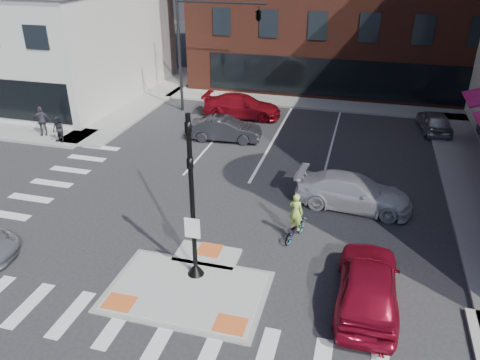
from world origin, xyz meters
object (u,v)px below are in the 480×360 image
(red_sedan, at_px, (368,284))
(bg_car_red, at_px, (242,106))
(bg_car_silver, at_px, (434,121))
(pedestrian_b, at_px, (41,121))
(bg_car_dark, at_px, (225,129))
(pedestrian_a, at_px, (58,130))
(white_pickup, at_px, (353,192))
(cyclist, at_px, (295,224))

(red_sedan, height_order, bg_car_red, red_sedan)
(bg_car_silver, xyz_separation_m, pedestrian_b, (-23.29, -7.42, 0.37))
(bg_car_dark, xyz_separation_m, pedestrian_a, (-9.26, -3.28, 0.23))
(white_pickup, relative_size, pedestrian_b, 2.85)
(white_pickup, bearing_deg, bg_car_silver, -17.01)
(white_pickup, xyz_separation_m, pedestrian_b, (-18.88, 3.77, 0.31))
(bg_car_red, height_order, cyclist, cyclist)
(red_sedan, xyz_separation_m, pedestrian_a, (-18.00, 9.49, 0.10))
(bg_car_red, distance_m, cyclist, 15.24)
(bg_car_red, relative_size, cyclist, 2.59)
(bg_car_red, bearing_deg, pedestrian_b, 121.43)
(cyclist, distance_m, pedestrian_a, 16.36)
(pedestrian_b, bearing_deg, white_pickup, -38.56)
(red_sedan, height_order, cyclist, cyclist)
(white_pickup, bearing_deg, bg_car_red, 41.47)
(white_pickup, distance_m, cyclist, 3.88)
(bg_car_red, relative_size, pedestrian_a, 3.39)
(bg_car_silver, bearing_deg, pedestrian_a, 13.70)
(bg_car_dark, bearing_deg, pedestrian_b, 97.65)
(bg_car_dark, bearing_deg, cyclist, -153.77)
(bg_car_silver, bearing_deg, red_sedan, 71.40)
(bg_car_red, xyz_separation_m, pedestrian_b, (-10.80, -6.97, 0.28))
(bg_car_dark, bearing_deg, white_pickup, -133.62)
(pedestrian_a, distance_m, pedestrian_b, 1.86)
(red_sedan, xyz_separation_m, bg_car_red, (-8.88, 17.23, -0.06))
(white_pickup, height_order, bg_car_silver, white_pickup)
(bg_car_silver, xyz_separation_m, pedestrian_a, (-21.61, -8.19, 0.25))
(bg_car_dark, relative_size, pedestrian_b, 2.38)
(pedestrian_a, bearing_deg, bg_car_red, 58.83)
(bg_car_dark, height_order, pedestrian_b, pedestrian_b)
(red_sedan, relative_size, white_pickup, 0.95)
(cyclist, bearing_deg, pedestrian_b, -5.04)
(bg_car_silver, xyz_separation_m, cyclist, (-6.50, -14.46, 0.01))
(pedestrian_b, bearing_deg, bg_car_dark, -14.37)
(bg_car_dark, distance_m, bg_car_silver, 13.29)
(bg_car_red, bearing_deg, white_pickup, -144.46)
(red_sedan, height_order, bg_car_silver, red_sedan)
(red_sedan, relative_size, cyclist, 2.38)
(white_pickup, xyz_separation_m, pedestrian_a, (-17.19, 3.00, 0.19))
(bg_car_silver, bearing_deg, bg_car_dark, 14.65)
(white_pickup, relative_size, bg_car_silver, 1.28)
(bg_car_silver, bearing_deg, pedestrian_b, 10.60)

